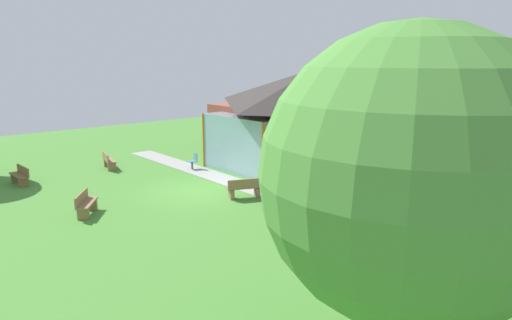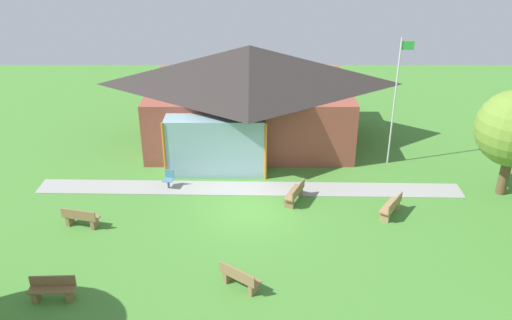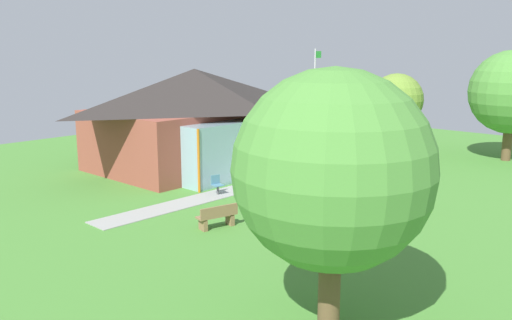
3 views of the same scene
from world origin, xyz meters
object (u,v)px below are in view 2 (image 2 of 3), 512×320
flagpole (393,97)px  pavilion (246,93)px  bench_front_center (237,278)px  tree_east_hedge (512,128)px  bench_rear_near_path (293,194)px  bench_mid_right (389,207)px  patio_chair_west (166,180)px  bench_mid_left (78,218)px  bench_front_left (50,290)px

flagpole → pavilion: bearing=158.6°
flagpole → bench_front_center: (-7.18, -9.63, -3.04)m
pavilion → tree_east_hedge: size_ratio=2.38×
bench_rear_near_path → tree_east_hedge: size_ratio=0.32×
flagpole → bench_rear_near_path: bearing=-141.9°
flagpole → bench_front_center: 12.39m
bench_mid_right → patio_chair_west: 9.91m
pavilion → patio_chair_west: 6.83m
bench_mid_left → pavilion: bearing=65.9°
pavilion → patio_chair_west: (-3.59, -5.33, -2.29)m
pavilion → bench_front_center: size_ratio=7.82×
pavilion → tree_east_hedge: pavilion is taller
bench_mid_left → bench_front_left: same height
flagpole → bench_front_left: bearing=-142.5°
bench_rear_near_path → patio_chair_west: 5.82m
bench_mid_left → bench_front_left: 4.41m
bench_mid_left → bench_mid_right: (12.69, 0.85, 0.00)m
bench_front_center → tree_east_hedge: 13.59m
pavilion → bench_mid_right: size_ratio=7.67×
bench_rear_near_path → bench_front_center: same height
bench_rear_near_path → bench_front_left: (-8.41, -6.36, 0.00)m
flagpole → bench_front_left: (-13.33, -10.22, -3.04)m
bench_mid_right → bench_mid_left: bearing=127.9°
pavilion → bench_front_left: pavilion is taller
bench_rear_near_path → patio_chair_west: bearing=101.3°
bench_front_left → tree_east_hedge: size_ratio=0.32×
bench_mid_right → tree_east_hedge: tree_east_hedge is taller
patio_chair_west → tree_east_hedge: tree_east_hedge is taller
bench_front_left → bench_front_center: (6.15, 0.59, 0.00)m
tree_east_hedge → flagpole: bearing=145.1°
bench_front_left → bench_rear_near_path: bearing=-144.9°
bench_rear_near_path → bench_mid_right: 4.09m
bench_rear_near_path → tree_east_hedge: tree_east_hedge is taller
bench_mid_right → tree_east_hedge: size_ratio=0.31×
bench_front_center → bench_mid_left: bearing=-173.0°
bench_mid_left → bench_rear_near_path: (8.75, 1.97, 0.00)m
bench_mid_right → tree_east_hedge: bearing=-36.4°
flagpole → bench_mid_left: bearing=-156.9°
pavilion → bench_front_center: pavilion is taller
flagpole → bench_front_left: 17.07m
bench_mid_right → patio_chair_west: (-9.62, 2.39, 0.01)m
bench_front_center → bench_mid_right: size_ratio=0.98×
bench_rear_near_path → tree_east_hedge: (9.33, 0.79, 2.72)m
pavilion → tree_east_hedge: (11.43, -5.82, 0.42)m
bench_front_center → pavilion: bearing=126.6°
flagpole → tree_east_hedge: 5.38m
bench_front_left → patio_chair_west: bearing=-111.7°
bench_rear_near_path → flagpole: bearing=-28.0°
bench_front_left → bench_front_center: bearing=-176.5°
flagpole → tree_east_hedge: (4.41, -3.07, -0.32)m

